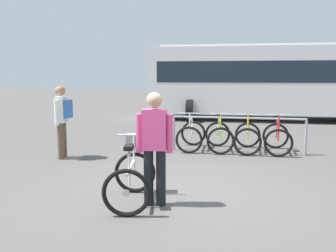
# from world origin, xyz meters

# --- Properties ---
(ground_plane) EXTENTS (80.00, 80.00, 0.00)m
(ground_plane) POSITION_xyz_m (0.00, 0.00, 0.00)
(ground_plane) COLOR #514F4C
(bike_rack_rail) EXTENTS (3.21, 0.21, 0.88)m
(bike_rack_rail) POSITION_xyz_m (0.79, 3.28, 0.66)
(bike_rack_rail) COLOR #99999E
(bike_rack_rail) RESTS_ON ground
(racked_bike_white) EXTENTS (0.74, 1.14, 0.97)m
(racked_bike_white) POSITION_xyz_m (-0.38, 3.40, 0.37)
(racked_bike_white) COLOR black
(racked_bike_white) RESTS_ON ground
(racked_bike_lime) EXTENTS (0.84, 1.19, 0.97)m
(racked_bike_lime) POSITION_xyz_m (0.32, 3.44, 0.37)
(racked_bike_lime) COLOR black
(racked_bike_lime) RESTS_ON ground
(racked_bike_yellow) EXTENTS (0.69, 1.12, 0.97)m
(racked_bike_yellow) POSITION_xyz_m (1.02, 3.47, 0.37)
(racked_bike_yellow) COLOR black
(racked_bike_yellow) RESTS_ON ground
(racked_bike_red) EXTENTS (0.68, 1.11, 0.97)m
(racked_bike_red) POSITION_xyz_m (1.72, 3.50, 0.37)
(racked_bike_red) COLOR black
(racked_bike_red) RESTS_ON ground
(featured_bicycle) EXTENTS (0.88, 1.24, 0.97)m
(featured_bicycle) POSITION_xyz_m (-0.54, -0.64, 0.45)
(featured_bicycle) COLOR black
(featured_bicycle) RESTS_ON ground
(person_with_featured_bike) EXTENTS (0.53, 0.24, 1.64)m
(person_with_featured_bike) POSITION_xyz_m (-0.17, -0.70, 0.91)
(person_with_featured_bike) COLOR black
(person_with_featured_bike) RESTS_ON ground
(pedestrian_with_backpack) EXTENTS (0.38, 0.52, 1.64)m
(pedestrian_with_backpack) POSITION_xyz_m (-3.02, 1.71, 0.94)
(pedestrian_with_backpack) COLOR brown
(pedestrian_with_backpack) RESTS_ON ground
(bus_distant) EXTENTS (10.16, 3.89, 3.08)m
(bus_distant) POSITION_xyz_m (1.73, 10.27, 1.74)
(bus_distant) COLOR silver
(bus_distant) RESTS_ON ground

